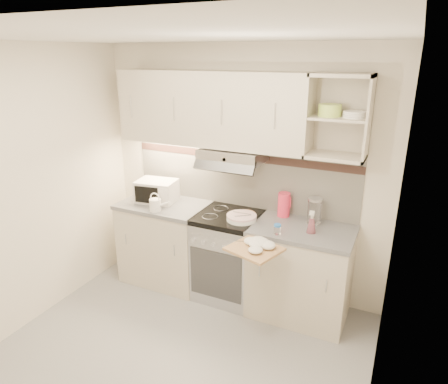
# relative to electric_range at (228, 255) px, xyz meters

# --- Properties ---
(ground) EXTENTS (3.00, 3.00, 0.00)m
(ground) POSITION_rel_electric_range_xyz_m (0.00, -1.10, -0.45)
(ground) COLOR gray
(ground) RESTS_ON ground
(room_shell) EXTENTS (3.04, 2.84, 2.52)m
(room_shell) POSITION_rel_electric_range_xyz_m (0.00, -0.73, 1.18)
(room_shell) COLOR silver
(room_shell) RESTS_ON ground
(base_cabinet_left) EXTENTS (0.90, 0.60, 0.86)m
(base_cabinet_left) POSITION_rel_electric_range_xyz_m (-0.75, 0.00, -0.02)
(base_cabinet_left) COLOR beige
(base_cabinet_left) RESTS_ON ground
(worktop_left) EXTENTS (0.92, 0.62, 0.04)m
(worktop_left) POSITION_rel_electric_range_xyz_m (-0.75, 0.00, 0.43)
(worktop_left) COLOR slate
(worktop_left) RESTS_ON base_cabinet_left
(base_cabinet_right) EXTENTS (0.90, 0.60, 0.86)m
(base_cabinet_right) POSITION_rel_electric_range_xyz_m (0.75, 0.00, -0.02)
(base_cabinet_right) COLOR beige
(base_cabinet_right) RESTS_ON ground
(worktop_right) EXTENTS (0.92, 0.62, 0.04)m
(worktop_right) POSITION_rel_electric_range_xyz_m (0.75, 0.00, 0.43)
(worktop_right) COLOR slate
(worktop_right) RESTS_ON base_cabinet_right
(electric_range) EXTENTS (0.60, 0.60, 0.90)m
(electric_range) POSITION_rel_electric_range_xyz_m (0.00, 0.00, 0.00)
(electric_range) COLOR #B7B7BC
(electric_range) RESTS_ON ground
(microwave) EXTENTS (0.44, 0.35, 0.23)m
(microwave) POSITION_rel_electric_range_xyz_m (-0.85, 0.03, 0.56)
(microwave) COLOR silver
(microwave) RESTS_ON worktop_left
(watering_can) EXTENTS (0.23, 0.12, 0.19)m
(watering_can) POSITION_rel_electric_range_xyz_m (-0.70, -0.22, 0.52)
(watering_can) COLOR white
(watering_can) RESTS_ON worktop_left
(plate_stack) EXTENTS (0.29, 0.29, 0.06)m
(plate_stack) POSITION_rel_electric_range_xyz_m (0.17, -0.07, 0.48)
(plate_stack) COLOR white
(plate_stack) RESTS_ON electric_range
(bread_loaf) EXTENTS (0.20, 0.20, 0.05)m
(bread_loaf) POSITION_rel_electric_range_xyz_m (0.18, 0.00, 0.47)
(bread_loaf) COLOR #AE8845
(bread_loaf) RESTS_ON electric_range
(pink_pitcher) EXTENTS (0.13, 0.12, 0.24)m
(pink_pitcher) POSITION_rel_electric_range_xyz_m (0.50, 0.20, 0.57)
(pink_pitcher) COLOR #F32E4E
(pink_pitcher) RESTS_ON worktop_right
(glass_jar) EXTENTS (0.13, 0.13, 0.25)m
(glass_jar) POSITION_rel_electric_range_xyz_m (0.80, 0.15, 0.57)
(glass_jar) COLOR white
(glass_jar) RESTS_ON worktop_right
(spice_jar) EXTENTS (0.06, 0.06, 0.09)m
(spice_jar) POSITION_rel_electric_range_xyz_m (0.57, -0.22, 0.50)
(spice_jar) COLOR silver
(spice_jar) RESTS_ON worktop_right
(spray_bottle) EXTENTS (0.08, 0.08, 0.22)m
(spray_bottle) POSITION_rel_electric_range_xyz_m (0.83, -0.06, 0.53)
(spray_bottle) COLOR #DA758A
(spray_bottle) RESTS_ON worktop_right
(cutting_board) EXTENTS (0.48, 0.46, 0.02)m
(cutting_board) POSITION_rel_electric_range_xyz_m (0.48, -0.52, 0.42)
(cutting_board) COLOR #A87653
(cutting_board) RESTS_ON base_cabinet_right
(dish_towel) EXTENTS (0.30, 0.26, 0.08)m
(dish_towel) POSITION_rel_electric_range_xyz_m (0.50, -0.52, 0.47)
(dish_towel) COLOR silver
(dish_towel) RESTS_ON cutting_board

